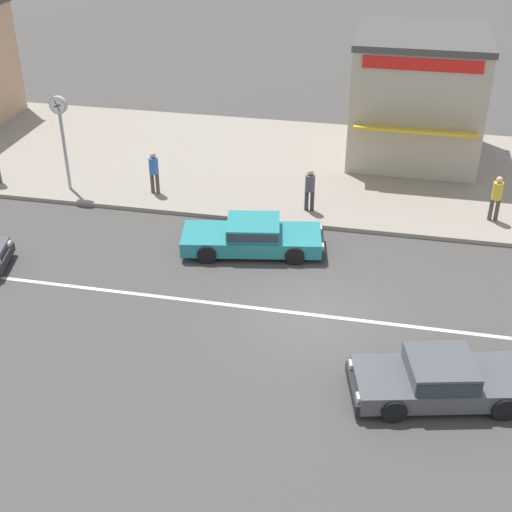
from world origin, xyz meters
TOP-DOWN VIEW (x-y plane):
  - ground_plane at (0.00, 0.00)m, footprint 160.00×160.00m
  - lane_centre_stripe at (0.00, 0.00)m, footprint 50.40×0.14m
  - kerb_strip at (0.00, 10.06)m, footprint 68.00×10.00m
  - sedan_teal_2 at (-2.39, 3.18)m, footprint 4.74×2.41m
  - sedan_dark_grey_3 at (3.34, -2.71)m, footprint 4.43×2.57m
  - street_clock at (-10.00, 6.08)m, footprint 0.64×0.22m
  - pedestrian_mid_kerb at (5.28, 6.66)m, footprint 0.34×0.34m
  - pedestrian_by_shop at (-0.99, 6.11)m, footprint 0.34×0.34m
  - pedestrian_far_end at (-6.75, 6.38)m, footprint 0.34×0.34m
  - shopfront_mid_block at (2.40, 12.18)m, footprint 5.08×5.97m

SIDE VIEW (x-z plane):
  - ground_plane at x=0.00m, z-range 0.00..0.00m
  - lane_centre_stripe at x=0.00m, z-range 0.00..0.01m
  - kerb_strip at x=0.00m, z-range 0.00..0.15m
  - sedan_dark_grey_3 at x=3.34m, z-range 0.00..1.07m
  - sedan_teal_2 at x=-2.39m, z-range 0.00..1.07m
  - pedestrian_by_shop at x=-0.99m, z-range 0.27..1.82m
  - pedestrian_far_end at x=-6.75m, z-range 0.28..1.87m
  - pedestrian_mid_kerb at x=5.28m, z-range 0.28..1.90m
  - shopfront_mid_block at x=2.40m, z-range 0.16..5.09m
  - street_clock at x=-10.00m, z-range 1.01..4.55m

